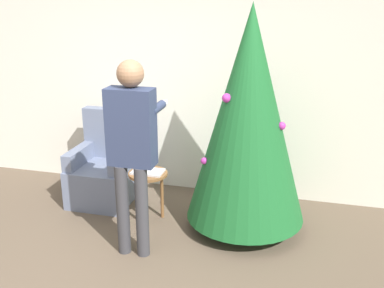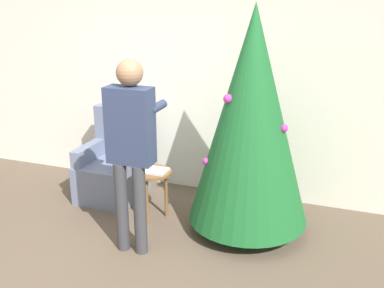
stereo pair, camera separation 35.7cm
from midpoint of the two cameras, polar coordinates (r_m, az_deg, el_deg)
ground_plane at (r=4.04m, az=-9.71°, el=-17.34°), size 14.00×14.00×0.00m
wall_back at (r=5.41m, az=1.11°, el=7.98°), size 8.00×0.06×2.70m
christmas_tree at (r=4.39m, az=9.86°, el=3.26°), size 1.21×1.21×2.28m
armchair at (r=5.44m, az=-8.05°, el=-3.08°), size 0.68×0.74×1.05m
person_standing at (r=4.04m, az=-5.30°, el=0.52°), size 0.44×0.57×1.82m
side_stool at (r=4.83m, az=-2.96°, el=-4.48°), size 0.42×0.42×0.55m
laptop at (r=4.79m, az=-2.98°, el=-3.37°), size 0.33×0.22×0.02m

